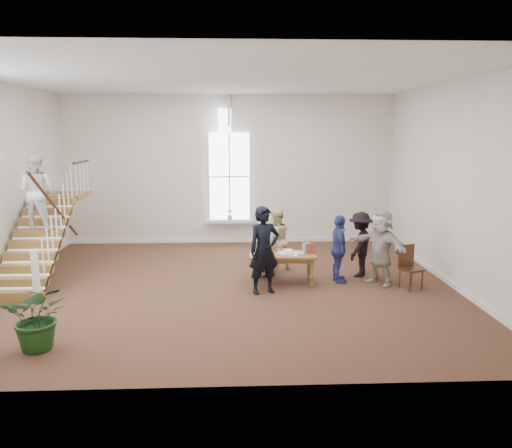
{
  "coord_description": "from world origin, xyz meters",
  "views": [
    {
      "loc": [
        0.14,
        -10.76,
        3.41
      ],
      "look_at": [
        0.63,
        0.4,
        1.33
      ],
      "focal_mm": 35.0,
      "sensor_mm": 36.0,
      "label": 1
    }
  ],
  "objects_px": {
    "person_yellow": "(276,240)",
    "elderly_woman": "(265,246)",
    "library_table": "(282,257)",
    "woman_cluster_b": "(360,244)",
    "woman_cluster_a": "(339,249)",
    "floor_plant": "(38,316)",
    "woman_cluster_c": "(381,247)",
    "police_officer": "(264,250)",
    "side_chair": "(409,264)"
  },
  "relations": [
    {
      "from": "library_table",
      "to": "police_officer",
      "type": "bearing_deg",
      "value": -122.49
    },
    {
      "from": "police_officer",
      "to": "woman_cluster_b",
      "type": "bearing_deg",
      "value": 6.75
    },
    {
      "from": "elderly_woman",
      "to": "person_yellow",
      "type": "height_order",
      "value": "person_yellow"
    },
    {
      "from": "library_table",
      "to": "woman_cluster_b",
      "type": "height_order",
      "value": "woman_cluster_b"
    },
    {
      "from": "person_yellow",
      "to": "library_table",
      "type": "bearing_deg",
      "value": 67.24
    },
    {
      "from": "library_table",
      "to": "woman_cluster_c",
      "type": "xyz_separation_m",
      "value": [
        2.2,
        -0.16,
        0.25
      ]
    },
    {
      "from": "woman_cluster_b",
      "to": "floor_plant",
      "type": "distance_m",
      "value": 7.16
    },
    {
      "from": "woman_cluster_a",
      "to": "woman_cluster_b",
      "type": "xyz_separation_m",
      "value": [
        0.6,
        0.45,
        -0.0
      ]
    },
    {
      "from": "library_table",
      "to": "side_chair",
      "type": "distance_m",
      "value": 2.8
    },
    {
      "from": "person_yellow",
      "to": "woman_cluster_c",
      "type": "relative_size",
      "value": 0.9
    },
    {
      "from": "woman_cluster_c",
      "to": "floor_plant",
      "type": "relative_size",
      "value": 1.59
    },
    {
      "from": "woman_cluster_b",
      "to": "woman_cluster_c",
      "type": "xyz_separation_m",
      "value": [
        0.3,
        -0.65,
        0.08
      ]
    },
    {
      "from": "woman_cluster_a",
      "to": "side_chair",
      "type": "distance_m",
      "value": 1.56
    },
    {
      "from": "elderly_woman",
      "to": "woman_cluster_a",
      "type": "xyz_separation_m",
      "value": [
        1.65,
        -0.55,
        0.04
      ]
    },
    {
      "from": "person_yellow",
      "to": "woman_cluster_c",
      "type": "xyz_separation_m",
      "value": [
        2.25,
        -1.25,
        0.09
      ]
    },
    {
      "from": "elderly_woman",
      "to": "person_yellow",
      "type": "bearing_deg",
      "value": -128.85
    },
    {
      "from": "side_chair",
      "to": "elderly_woman",
      "type": "bearing_deg",
      "value": 139.56
    },
    {
      "from": "floor_plant",
      "to": "woman_cluster_a",
      "type": "bearing_deg",
      "value": 31.45
    },
    {
      "from": "elderly_woman",
      "to": "woman_cluster_c",
      "type": "xyz_separation_m",
      "value": [
        2.55,
        -0.75,
        0.12
      ]
    },
    {
      "from": "person_yellow",
      "to": "woman_cluster_a",
      "type": "distance_m",
      "value": 1.71
    },
    {
      "from": "police_officer",
      "to": "woman_cluster_b",
      "type": "relative_size",
      "value": 1.2
    },
    {
      "from": "police_officer",
      "to": "floor_plant",
      "type": "height_order",
      "value": "police_officer"
    },
    {
      "from": "library_table",
      "to": "woman_cluster_c",
      "type": "bearing_deg",
      "value": -2.31
    },
    {
      "from": "woman_cluster_a",
      "to": "floor_plant",
      "type": "distance_m",
      "value": 6.41
    },
    {
      "from": "police_officer",
      "to": "floor_plant",
      "type": "xyz_separation_m",
      "value": [
        -3.72,
        -2.65,
        -0.39
      ]
    },
    {
      "from": "police_officer",
      "to": "person_yellow",
      "type": "bearing_deg",
      "value": 57.82
    },
    {
      "from": "woman_cluster_a",
      "to": "floor_plant",
      "type": "relative_size",
      "value": 1.44
    },
    {
      "from": "library_table",
      "to": "person_yellow",
      "type": "relative_size",
      "value": 0.96
    },
    {
      "from": "police_officer",
      "to": "elderly_woman",
      "type": "xyz_separation_m",
      "value": [
        0.1,
        1.25,
        -0.2
      ]
    },
    {
      "from": "woman_cluster_c",
      "to": "floor_plant",
      "type": "height_order",
      "value": "woman_cluster_c"
    },
    {
      "from": "woman_cluster_b",
      "to": "side_chair",
      "type": "distance_m",
      "value": 1.3
    },
    {
      "from": "police_officer",
      "to": "woman_cluster_b",
      "type": "xyz_separation_m",
      "value": [
        2.35,
        1.15,
        -0.16
      ]
    },
    {
      "from": "police_officer",
      "to": "side_chair",
      "type": "bearing_deg",
      "value": -15.71
    },
    {
      "from": "woman_cluster_a",
      "to": "woman_cluster_c",
      "type": "height_order",
      "value": "woman_cluster_c"
    },
    {
      "from": "woman_cluster_c",
      "to": "woman_cluster_b",
      "type": "bearing_deg",
      "value": 172.41
    },
    {
      "from": "side_chair",
      "to": "woman_cluster_a",
      "type": "bearing_deg",
      "value": 139.48
    },
    {
      "from": "woman_cluster_a",
      "to": "library_table",
      "type": "bearing_deg",
      "value": 91.58
    },
    {
      "from": "elderly_woman",
      "to": "person_yellow",
      "type": "relative_size",
      "value": 0.95
    },
    {
      "from": "person_yellow",
      "to": "elderly_woman",
      "type": "bearing_deg",
      "value": 33.98
    },
    {
      "from": "woman_cluster_a",
      "to": "floor_plant",
      "type": "bearing_deg",
      "value": 121.09
    },
    {
      "from": "police_officer",
      "to": "library_table",
      "type": "bearing_deg",
      "value": 36.46
    },
    {
      "from": "library_table",
      "to": "police_officer",
      "type": "height_order",
      "value": "police_officer"
    },
    {
      "from": "person_yellow",
      "to": "woman_cluster_b",
      "type": "xyz_separation_m",
      "value": [
        1.95,
        -0.6,
        0.0
      ]
    },
    {
      "from": "library_table",
      "to": "person_yellow",
      "type": "distance_m",
      "value": 1.11
    },
    {
      "from": "side_chair",
      "to": "floor_plant",
      "type": "bearing_deg",
      "value": -179.43
    },
    {
      "from": "woman_cluster_a",
      "to": "side_chair",
      "type": "bearing_deg",
      "value": -109.09
    },
    {
      "from": "police_officer",
      "to": "side_chair",
      "type": "xyz_separation_m",
      "value": [
        3.21,
        0.2,
        -0.4
      ]
    },
    {
      "from": "elderly_woman",
      "to": "woman_cluster_a",
      "type": "height_order",
      "value": "woman_cluster_a"
    },
    {
      "from": "library_table",
      "to": "woman_cluster_c",
      "type": "height_order",
      "value": "woman_cluster_c"
    },
    {
      "from": "woman_cluster_b",
      "to": "floor_plant",
      "type": "xyz_separation_m",
      "value": [
        -6.07,
        -3.79,
        -0.23
      ]
    }
  ]
}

